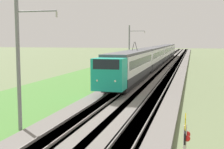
{
  "coord_description": "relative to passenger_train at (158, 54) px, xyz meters",
  "views": [
    {
      "loc": [
        -8.54,
        -6.85,
        5.27
      ],
      "look_at": [
        18.1,
        0.0,
        2.23
      ],
      "focal_mm": 50.0,
      "sensor_mm": 36.0,
      "label": 1
    }
  ],
  "objects": [
    {
      "name": "grass_verge",
      "position": [
        -5.58,
        6.76,
        -2.32
      ],
      "size": [
        240.0,
        10.22,
        0.12
      ],
      "color": "#4C8438",
      "rests_on": "ground"
    },
    {
      "name": "track_adjacent",
      "position": [
        -5.58,
        -3.82,
        -2.22
      ],
      "size": [
        240.0,
        1.57,
        0.45
      ],
      "color": "#4C4238",
      "rests_on": "ground"
    },
    {
      "name": "track_main",
      "position": [
        -5.58,
        0.0,
        -2.22
      ],
      "size": [
        240.0,
        1.57,
        0.45
      ],
      "color": "#4C4238",
      "rests_on": "ground"
    },
    {
      "name": "catenary_mast_mid",
      "position": [
        -16.41,
        2.58,
        1.54
      ],
      "size": [
        0.22,
        2.56,
        7.57
      ],
      "color": "slate",
      "rests_on": "ground"
    },
    {
      "name": "passenger_train",
      "position": [
        0.0,
        0.0,
        0.0
      ],
      "size": [
        78.48,
        2.83,
        5.08
      ],
      "rotation": [
        0.0,
        0.0,
        3.14
      ],
      "color": "#19A88E",
      "rests_on": "ground"
    },
    {
      "name": "ballast_adjacent",
      "position": [
        -5.58,
        -3.82,
        -2.23
      ],
      "size": [
        240.0,
        4.4,
        0.3
      ],
      "color": "slate",
      "rests_on": "ground"
    },
    {
      "name": "catenary_mast_near",
      "position": [
        -48.46,
        2.58,
        1.63
      ],
      "size": [
        0.22,
        2.56,
        7.74
      ],
      "color": "slate",
      "rests_on": "ground"
    },
    {
      "name": "ballast_main",
      "position": [
        -5.58,
        0.0,
        -2.23
      ],
      "size": [
        240.0,
        4.4,
        0.3
      ],
      "color": "slate",
      "rests_on": "ground"
    }
  ]
}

